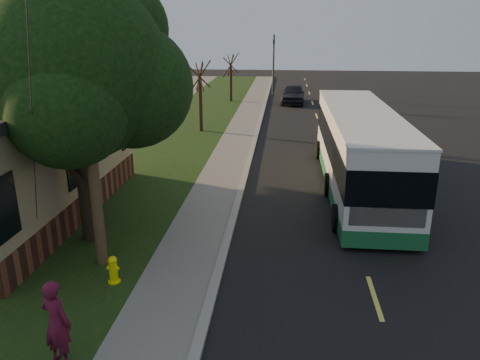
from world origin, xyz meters
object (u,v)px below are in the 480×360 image
(distant_car, at_px, (293,94))
(transit_bus, at_px, (359,148))
(bare_tree_near, at_px, (200,97))
(utility_pole, at_px, (85,99))
(traffic_signal, at_px, (273,61))
(bare_tree_far, at_px, (231,78))
(fire_hydrant, at_px, (113,269))
(skateboarder, at_px, (57,323))
(leafy_tree, at_px, (78,70))

(distant_car, bearing_deg, transit_bus, -81.70)
(bare_tree_near, distance_m, transit_bus, 12.75)
(utility_pole, xyz_separation_m, transit_bus, (7.96, 7.22, -2.93))
(traffic_signal, bearing_deg, bare_tree_near, -104.04)
(bare_tree_far, relative_size, distant_car, 0.85)
(fire_hydrant, height_order, traffic_signal, traffic_signal)
(traffic_signal, distance_m, transit_bus, 26.16)
(fire_hydrant, bearing_deg, bare_tree_far, 90.76)
(traffic_signal, height_order, skateboarder, traffic_signal)
(bare_tree_far, relative_size, skateboarder, 2.22)
(fire_hydrant, distance_m, skateboarder, 3.07)
(transit_bus, bearing_deg, distant_car, 96.26)
(bare_tree_far, xyz_separation_m, traffic_signal, (3.50, 4.00, 1.16))
(distant_car, bearing_deg, fire_hydrant, -97.29)
(leafy_tree, relative_size, distant_car, 1.65)
(bare_tree_near, distance_m, bare_tree_far, 12.01)
(utility_pole, relative_size, leafy_tree, 1.16)
(fire_hydrant, xyz_separation_m, distant_car, (4.89, 29.79, 0.37))
(bare_tree_near, distance_m, distant_car, 13.20)
(leafy_tree, bearing_deg, transit_bus, 32.21)
(leafy_tree, bearing_deg, bare_tree_far, 87.55)
(bare_tree_far, xyz_separation_m, skateboarder, (0.43, -33.03, -1.03))
(leafy_tree, height_order, bare_tree_far, leafy_tree)
(bare_tree_near, height_order, traffic_signal, traffic_signal)
(leafy_tree, height_order, distant_car, leafy_tree)
(leafy_tree, relative_size, bare_tree_near, 1.81)
(bare_tree_near, bearing_deg, leafy_tree, -92.50)
(bare_tree_far, bearing_deg, distant_car, -2.28)
(bare_tree_near, height_order, distant_car, bare_tree_near)
(traffic_signal, relative_size, distant_car, 1.16)
(bare_tree_near, xyz_separation_m, transit_bus, (8.16, -9.79, -0.45))
(traffic_signal, distance_m, distant_car, 5.15)
(utility_pole, height_order, traffic_signal, utility_pole)
(leafy_tree, bearing_deg, skateboarder, -74.27)
(traffic_signal, height_order, transit_bus, traffic_signal)
(utility_pole, distance_m, transit_bus, 11.14)
(fire_hydrant, height_order, leafy_tree, leafy_tree)
(traffic_signal, bearing_deg, bare_tree_far, -131.19)
(fire_hydrant, height_order, transit_bus, transit_bus)
(bare_tree_near, height_order, bare_tree_far, bare_tree_near)
(fire_hydrant, xyz_separation_m, utility_pole, (-0.71, 0.99, 4.20))
(traffic_signal, bearing_deg, utility_pole, -96.58)
(fire_hydrant, bearing_deg, skateboarder, -89.47)
(bare_tree_far, height_order, transit_bus, bare_tree_far)
(transit_bus, distance_m, skateboarder, 13.38)
(leafy_tree, height_order, skateboarder, leafy_tree)
(bare_tree_near, height_order, transit_bus, bare_tree_near)
(fire_hydrant, xyz_separation_m, bare_tree_far, (-0.40, 30.00, 1.57))
(fire_hydrant, distance_m, leafy_tree, 5.65)
(utility_pole, xyz_separation_m, distant_car, (5.60, 28.80, -3.82))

